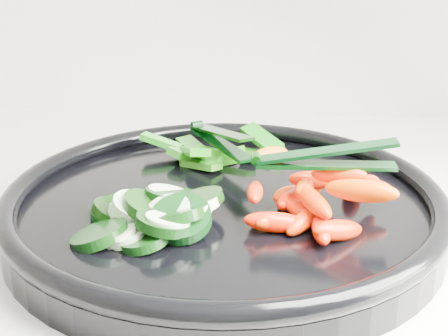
{
  "coord_description": "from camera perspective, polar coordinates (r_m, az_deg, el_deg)",
  "views": [
    {
      "loc": [
        -0.08,
        1.16,
        1.17
      ],
      "look_at": [
        -0.13,
        1.64,
        0.99
      ],
      "focal_mm": 50.0,
      "sensor_mm": 36.0,
      "label": 1
    }
  ],
  "objects": [
    {
      "name": "veggie_tray",
      "position": [
        0.54,
        0.0,
        -3.46
      ],
      "size": [
        0.47,
        0.47,
        0.04
      ],
      "color": "black",
      "rests_on": "counter"
    },
    {
      "name": "cucumber_pile",
      "position": [
        0.5,
        -6.91,
        -4.04
      ],
      "size": [
        0.12,
        0.13,
        0.04
      ],
      "color": "black",
      "rests_on": "veggie_tray"
    },
    {
      "name": "carrot_pile",
      "position": [
        0.5,
        8.49,
        -2.6
      ],
      "size": [
        0.12,
        0.14,
        0.06
      ],
      "color": "#EB4200",
      "rests_on": "veggie_tray"
    },
    {
      "name": "pepper_pile",
      "position": [
        0.63,
        -1.22,
        1.42
      ],
      "size": [
        0.15,
        0.11,
        0.04
      ],
      "color": "#0A7211",
      "rests_on": "veggie_tray"
    },
    {
      "name": "tong_carrot",
      "position": [
        0.49,
        8.9,
        0.88
      ],
      "size": [
        0.11,
        0.02,
        0.02
      ],
      "color": "black",
      "rests_on": "carrot_pile"
    },
    {
      "name": "tong_pepper",
      "position": [
        0.62,
        -0.5,
        2.84
      ],
      "size": [
        0.07,
        0.1,
        0.02
      ],
      "color": "black",
      "rests_on": "pepper_pile"
    }
  ]
}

